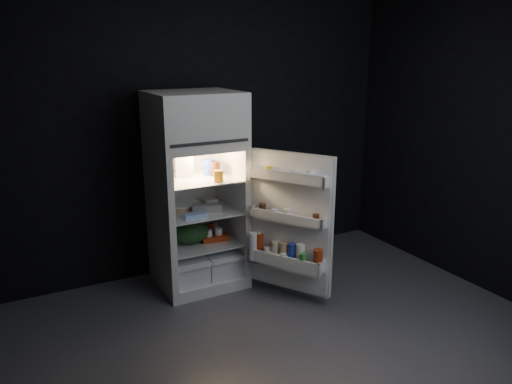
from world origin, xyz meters
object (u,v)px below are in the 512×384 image
fridge_door (289,226)px  egg_carton (207,208)px  milk_jug (185,163)px  refrigerator (195,184)px  yogurt_tray (215,238)px

fridge_door → egg_carton: size_ratio=4.69×
fridge_door → milk_jug: 1.09m
refrigerator → yogurt_tray: (0.13, -0.11, -0.50)m
fridge_door → milk_jug: size_ratio=5.08×
milk_jug → egg_carton: (0.12, -0.19, -0.38)m
milk_jug → yogurt_tray: bearing=-12.6°
refrigerator → yogurt_tray: bearing=-39.6°
fridge_door → yogurt_tray: 0.77m
egg_carton → refrigerator: bearing=126.0°
yogurt_tray → egg_carton: bearing=-148.3°
milk_jug → egg_carton: 0.45m
fridge_door → yogurt_tray: fridge_door is taller
milk_jug → yogurt_tray: (0.21, -0.15, -0.69)m
yogurt_tray → fridge_door: bearing=-46.4°
refrigerator → milk_jug: 0.21m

